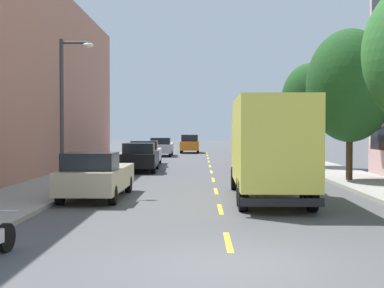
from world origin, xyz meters
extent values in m
plane|color=#4C4C4F|center=(0.00, 30.00, 0.00)|extent=(160.00, 160.00, 0.00)
cube|color=#99968E|center=(-7.10, 28.00, 0.07)|extent=(3.20, 120.00, 0.14)
cube|color=#99968E|center=(7.10, 28.00, 0.07)|extent=(3.20, 120.00, 0.14)
cube|color=yellow|center=(0.00, 2.00, 0.00)|extent=(0.14, 2.20, 0.01)
cube|color=yellow|center=(0.00, 7.00, 0.00)|extent=(0.14, 2.20, 0.01)
cube|color=yellow|center=(0.00, 12.00, 0.00)|extent=(0.14, 2.20, 0.01)
cube|color=yellow|center=(0.00, 17.00, 0.00)|extent=(0.14, 2.20, 0.01)
cube|color=yellow|center=(0.00, 22.00, 0.00)|extent=(0.14, 2.20, 0.01)
cube|color=yellow|center=(0.00, 27.00, 0.00)|extent=(0.14, 2.20, 0.01)
cube|color=yellow|center=(0.00, 32.00, 0.00)|extent=(0.14, 2.20, 0.01)
cube|color=yellow|center=(0.00, 37.00, 0.00)|extent=(0.14, 2.20, 0.01)
cube|color=yellow|center=(0.00, 42.00, 0.00)|extent=(0.14, 2.20, 0.01)
cube|color=yellow|center=(0.00, 47.00, 0.00)|extent=(0.14, 2.20, 0.01)
cube|color=#1E232D|center=(8.13, 16.73, 2.07)|extent=(0.04, 2.35, 1.10)
cube|color=#1E232D|center=(8.13, 16.73, 5.52)|extent=(0.04, 2.35, 1.10)
cylinder|color=#47331E|center=(6.40, 15.59, 1.36)|extent=(0.31, 0.31, 2.45)
ellipsoid|color=#1E4C1E|center=(6.40, 15.59, 4.59)|extent=(4.07, 4.07, 5.33)
cylinder|color=#47331E|center=(6.40, 24.96, 1.42)|extent=(0.27, 0.27, 2.55)
ellipsoid|color=#1E4C1E|center=(6.40, 24.96, 4.44)|extent=(3.63, 3.63, 4.66)
cylinder|color=#38383D|center=(-6.10, 11.15, 3.11)|extent=(0.16, 0.16, 5.94)
cylinder|color=#38383D|center=(-5.55, 11.15, 5.93)|extent=(1.10, 0.10, 0.10)
ellipsoid|color=silver|center=(-5.05, 11.15, 5.83)|extent=(0.44, 0.28, 0.20)
cube|color=#D8D84C|center=(1.78, 8.35, 2.12)|extent=(2.50, 6.00, 2.93)
cube|color=#D8D84C|center=(1.85, 12.48, 1.76)|extent=(2.34, 1.94, 2.20)
cube|color=black|center=(1.87, 13.38, 2.24)|extent=(2.02, 0.11, 0.97)
cube|color=black|center=(1.73, 5.45, 0.43)|extent=(2.40, 0.20, 0.24)
cylinder|color=black|center=(2.91, 12.51, 0.48)|extent=(0.30, 0.96, 0.96)
cylinder|color=black|center=(0.79, 12.54, 0.48)|extent=(0.30, 0.96, 0.96)
cylinder|color=black|center=(2.81, 6.55, 0.48)|extent=(0.30, 0.96, 0.96)
cylinder|color=black|center=(0.69, 6.58, 0.48)|extent=(0.30, 0.96, 0.96)
cylinder|color=black|center=(2.83, 7.65, 0.48)|extent=(0.30, 0.96, 0.96)
cylinder|color=black|center=(0.71, 7.68, 0.48)|extent=(0.30, 0.96, 0.96)
cube|color=black|center=(-4.25, 22.36, 0.73)|extent=(2.16, 5.36, 0.80)
cube|color=black|center=(-4.21, 21.19, 1.43)|extent=(1.81, 1.64, 0.60)
cylinder|color=black|center=(-5.08, 20.53, 0.33)|extent=(0.24, 0.67, 0.66)
cylinder|color=black|center=(-3.31, 20.58, 0.33)|extent=(0.24, 0.67, 0.66)
cylinder|color=black|center=(-5.19, 24.13, 0.33)|extent=(0.24, 0.67, 0.66)
cylinder|color=black|center=(-3.41, 24.19, 0.33)|extent=(0.24, 0.67, 0.66)
cube|color=#B2B5BA|center=(-4.31, 40.67, 0.73)|extent=(2.03, 5.31, 0.80)
cube|color=black|center=(-4.30, 39.50, 1.43)|extent=(1.77, 1.60, 0.60)
cylinder|color=black|center=(-5.19, 38.86, 0.33)|extent=(0.22, 0.66, 0.66)
cylinder|color=black|center=(-3.41, 38.87, 0.33)|extent=(0.22, 0.66, 0.66)
cylinder|color=black|center=(-5.21, 42.46, 0.33)|extent=(0.22, 0.66, 0.66)
cylinder|color=black|center=(-3.43, 42.47, 0.33)|extent=(0.22, 0.66, 0.66)
cube|color=silver|center=(-4.49, 27.76, 0.73)|extent=(2.14, 5.35, 0.80)
cube|color=black|center=(-4.45, 26.60, 1.43)|extent=(1.80, 1.64, 0.60)
cylinder|color=black|center=(-5.33, 25.94, 0.33)|extent=(0.24, 0.67, 0.66)
cylinder|color=black|center=(-3.55, 25.98, 0.33)|extent=(0.24, 0.67, 0.66)
cylinder|color=black|center=(-5.42, 29.54, 0.33)|extent=(0.24, 0.67, 0.66)
cylinder|color=black|center=(-3.64, 29.59, 0.33)|extent=(0.24, 0.67, 0.66)
cube|color=maroon|center=(4.22, 32.11, 0.73)|extent=(2.15, 5.35, 0.80)
cube|color=black|center=(4.25, 33.28, 1.43)|extent=(1.80, 1.64, 0.60)
cylinder|color=black|center=(5.16, 33.89, 0.33)|extent=(0.24, 0.67, 0.66)
cylinder|color=black|center=(3.38, 33.94, 0.33)|extent=(0.24, 0.67, 0.66)
cylinder|color=black|center=(5.06, 30.28, 0.33)|extent=(0.24, 0.67, 0.66)
cylinder|color=black|center=(3.28, 30.33, 0.33)|extent=(0.24, 0.67, 0.66)
cube|color=navy|center=(4.27, 42.50, 0.78)|extent=(1.98, 4.81, 0.90)
cube|color=black|center=(4.27, 42.50, 1.58)|extent=(1.74, 2.80, 0.70)
cylinder|color=black|center=(5.12, 44.14, 0.33)|extent=(0.22, 0.66, 0.66)
cylinder|color=black|center=(3.39, 44.13, 0.33)|extent=(0.22, 0.66, 0.66)
cylinder|color=black|center=(5.14, 40.88, 0.33)|extent=(0.22, 0.66, 0.66)
cylinder|color=black|center=(3.41, 40.87, 0.33)|extent=(0.22, 0.66, 0.66)
cube|color=tan|center=(-4.43, 9.68, 0.73)|extent=(2.06, 5.32, 0.80)
cube|color=black|center=(-4.44, 8.52, 1.43)|extent=(1.78, 1.61, 0.60)
cylinder|color=black|center=(-5.34, 7.89, 0.33)|extent=(0.23, 0.66, 0.66)
cylinder|color=black|center=(-3.56, 7.87, 0.33)|extent=(0.23, 0.66, 0.66)
cylinder|color=black|center=(-5.30, 11.50, 0.33)|extent=(0.23, 0.66, 0.66)
cylinder|color=black|center=(-3.52, 11.48, 0.33)|extent=(0.23, 0.66, 0.66)
cube|color=#194C28|center=(4.29, 23.30, 0.63)|extent=(1.93, 4.55, 0.60)
cube|color=black|center=(4.28, 23.08, 1.18)|extent=(1.65, 2.20, 0.50)
cylinder|color=black|center=(5.12, 24.81, 0.33)|extent=(0.24, 0.67, 0.66)
cylinder|color=black|center=(3.54, 24.85, 0.33)|extent=(0.24, 0.67, 0.66)
cylinder|color=black|center=(5.03, 21.75, 0.33)|extent=(0.24, 0.67, 0.66)
cylinder|color=black|center=(3.46, 21.80, 0.33)|extent=(0.24, 0.67, 0.66)
cube|color=#195B60|center=(4.45, 49.77, 0.64)|extent=(1.83, 4.04, 0.62)
cube|color=black|center=(4.44, 49.29, 1.23)|extent=(1.57, 1.71, 0.55)
cylinder|color=black|center=(5.24, 51.11, 0.33)|extent=(0.24, 0.66, 0.66)
cylinder|color=black|center=(3.72, 51.14, 0.33)|extent=(0.24, 0.66, 0.66)
cylinder|color=black|center=(5.18, 48.39, 0.33)|extent=(0.24, 0.66, 0.66)
cylinder|color=black|center=(3.66, 48.42, 0.33)|extent=(0.24, 0.66, 0.66)
cube|color=orange|center=(-1.80, 47.45, 0.78)|extent=(1.95, 4.80, 0.90)
cube|color=black|center=(-1.80, 47.45, 1.58)|extent=(1.72, 2.78, 0.70)
cylinder|color=black|center=(-2.67, 45.82, 0.33)|extent=(0.22, 0.66, 0.66)
cylinder|color=black|center=(-0.94, 45.82, 0.33)|extent=(0.22, 0.66, 0.66)
cylinder|color=black|center=(-2.67, 49.08, 0.33)|extent=(0.22, 0.66, 0.66)
cylinder|color=black|center=(-0.93, 49.08, 0.33)|extent=(0.22, 0.66, 0.66)
cylinder|color=black|center=(-4.65, 0.91, 0.30)|extent=(0.22, 0.61, 0.60)
cylinder|color=silver|center=(-4.67, 0.79, 0.88)|extent=(0.62, 0.11, 0.03)
camera|label=1|loc=(-0.61, -10.23, 2.55)|focal=50.99mm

